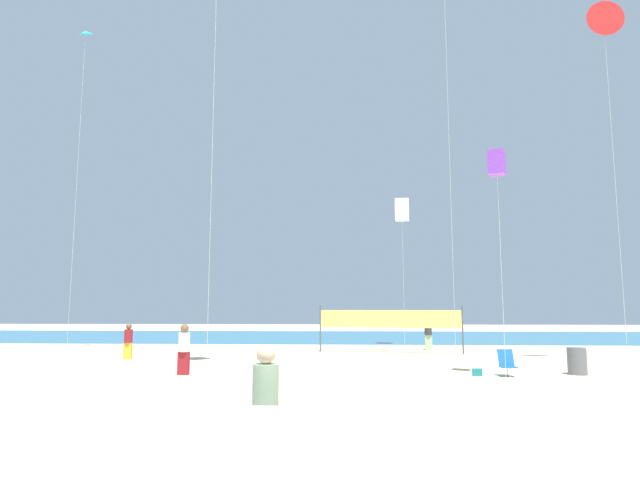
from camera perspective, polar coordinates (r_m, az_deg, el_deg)
ground_plane at (r=16.20m, az=1.11°, el=-15.36°), size 120.00×120.00×0.00m
ocean_band at (r=44.20m, az=2.45°, el=-10.22°), size 120.00×20.00×0.01m
boardwalk_ledge at (r=7.04m, az=-1.84°, el=-21.74°), size 28.00×0.44×1.04m
mother_figure at (r=8.38m, az=-5.84°, el=-16.53°), size 0.40×0.40×1.73m
toddler_figure at (r=8.40m, az=-2.21°, el=-20.05°), size 0.18×0.18×0.79m
beachgoer_white_shirt at (r=19.45m, az=-14.28°, el=-11.05°), size 0.40×0.40×1.73m
beachgoer_charcoal_shirt at (r=30.58m, az=11.45°, el=-9.65°), size 0.40×0.40×1.75m
beachgoer_maroon_shirt at (r=26.06m, az=-19.75°, el=-9.99°), size 0.37×0.37×1.60m
folding_beach_chair at (r=19.57m, az=19.30°, el=-12.19°), size 0.52×0.65×0.89m
trash_barrel at (r=20.97m, az=25.70°, el=-11.54°), size 0.64×0.64×0.92m
volleyball_net at (r=28.13m, az=7.39°, el=-8.54°), size 7.27×1.38×2.40m
beach_handbag at (r=19.42m, az=16.41°, el=-13.36°), size 0.31×0.15×0.25m
kite_red_delta at (r=27.21m, az=27.98°, el=19.94°), size 1.56×0.45×15.13m
kite_white_box at (r=33.57m, az=8.73°, el=3.18°), size 0.94×0.94×9.00m
kite_cyan_diamond at (r=33.75m, az=-23.76°, el=19.09°), size 0.65×0.66×17.44m
kite_violet_box at (r=19.38m, az=18.32°, el=7.78°), size 0.71×0.71×7.63m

